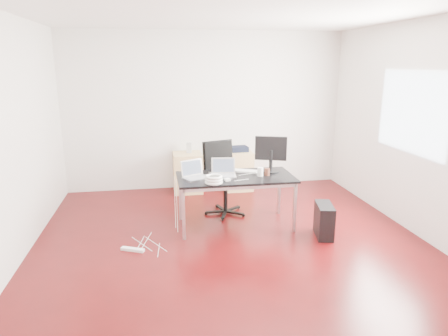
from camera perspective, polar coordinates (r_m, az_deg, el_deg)
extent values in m
plane|color=#3B0608|center=(5.24, 1.03, -10.56)|extent=(5.00, 5.00, 0.00)
plane|color=silver|center=(4.77, 1.20, 21.50)|extent=(5.00, 5.00, 0.00)
plane|color=silver|center=(7.26, -2.62, 8.08)|extent=(5.00, 0.00, 5.00)
plane|color=silver|center=(2.48, 12.03, -5.35)|extent=(5.00, 0.00, 5.00)
plane|color=silver|center=(5.00, -28.40, 3.30)|extent=(0.00, 5.00, 5.00)
plane|color=silver|center=(5.82, 26.18, 4.94)|extent=(0.00, 5.00, 5.00)
plane|color=white|center=(5.95, 25.16, 7.19)|extent=(0.00, 1.50, 1.50)
cube|color=black|center=(5.51, 1.65, -1.32)|extent=(1.60, 0.80, 0.03)
cube|color=silver|center=(5.21, -5.80, -6.61)|extent=(0.04, 0.04, 0.70)
cube|color=silver|center=(5.86, -6.28, -4.15)|extent=(0.04, 0.04, 0.70)
cube|color=silver|center=(5.50, 10.07, -5.59)|extent=(0.04, 0.04, 0.70)
cube|color=silver|center=(6.12, 7.88, -3.37)|extent=(0.04, 0.04, 0.70)
cylinder|color=black|center=(6.09, 0.22, -4.48)|extent=(0.06, 0.06, 0.47)
cube|color=black|center=(6.01, 0.22, -2.09)|extent=(0.60, 0.59, 0.06)
cube|color=black|center=(6.12, -0.74, 1.17)|extent=(0.47, 0.23, 0.55)
cube|color=tan|center=(7.16, -5.20, -0.64)|extent=(0.50, 0.50, 0.70)
cube|color=tan|center=(7.28, 1.96, -0.32)|extent=(0.50, 0.50, 0.70)
cube|color=black|center=(5.50, 14.10, -7.27)|extent=(0.29, 0.48, 0.44)
cylinder|color=black|center=(7.25, -3.97, -2.14)|extent=(0.32, 0.32, 0.28)
cube|color=white|center=(5.14, -12.92, -11.28)|extent=(0.30, 0.18, 0.04)
cube|color=silver|center=(5.41, -3.95, -1.42)|extent=(0.40, 0.35, 0.01)
cube|color=silver|center=(5.47, -4.61, 0.04)|extent=(0.32, 0.18, 0.22)
cube|color=#475166|center=(5.46, -4.60, 0.02)|extent=(0.28, 0.16, 0.18)
cube|color=silver|center=(5.49, 0.00, -1.13)|extent=(0.35, 0.27, 0.01)
cube|color=silver|center=(5.57, -0.07, 0.35)|extent=(0.33, 0.08, 0.22)
cube|color=#475166|center=(5.56, -0.06, 0.34)|extent=(0.29, 0.07, 0.18)
cylinder|color=black|center=(5.77, 6.66, -0.43)|extent=(0.26, 0.26, 0.02)
cylinder|color=black|center=(5.73, 6.71, 1.11)|extent=(0.05, 0.05, 0.30)
cube|color=black|center=(5.70, 6.71, 2.81)|extent=(0.44, 0.20, 0.34)
cube|color=#475166|center=(5.73, 6.64, 2.87)|extent=(0.37, 0.14, 0.29)
cube|color=white|center=(5.74, 2.60, -0.41)|extent=(0.46, 0.31, 0.02)
cylinder|color=white|center=(5.52, 5.21, -0.54)|extent=(0.09, 0.09, 0.12)
cylinder|color=#4F271B|center=(5.56, 6.16, -0.56)|extent=(0.09, 0.09, 0.10)
torus|color=white|center=(5.17, -1.46, -2.01)|extent=(0.24, 0.24, 0.04)
torus|color=white|center=(5.16, -1.46, -1.63)|extent=(0.23, 0.23, 0.04)
torus|color=white|center=(5.15, -1.47, -1.25)|extent=(0.22, 0.22, 0.04)
cube|color=white|center=(5.29, 0.48, -1.68)|extent=(0.08, 0.08, 0.03)
cube|color=#9E9E9E|center=(7.10, -5.02, 2.90)|extent=(0.10, 0.09, 0.18)
cube|color=black|center=(7.20, 2.16, 2.75)|extent=(0.32, 0.27, 0.09)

